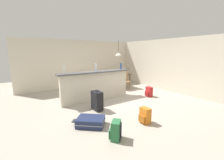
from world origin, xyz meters
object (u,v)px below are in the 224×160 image
pendant_lamp (118,54)px  suitcase_upright_black (97,100)px  dining_table (119,76)px  dining_chair_near_partition (125,79)px  bottle_white (64,69)px  bottle_clear (96,67)px  backpack_orange (145,116)px  dining_chair_far_side (115,77)px  backpack_red (149,92)px  suitcase_flat_navy (91,122)px  bottle_blue (121,66)px  backpack_green (116,131)px

pendant_lamp → suitcase_upright_black: size_ratio=1.25×
dining_table → dining_chair_near_partition: 0.52m
bottle_white → bottle_clear: bearing=3.1°
backpack_orange → bottle_clear: bearing=92.7°
dining_chair_far_side → backpack_red: size_ratio=2.21×
suitcase_flat_navy → suitcase_upright_black: suitcase_upright_black is taller
bottle_blue → dining_chair_far_side: bottle_blue is taller
bottle_white → suitcase_flat_navy: bottle_white is taller
pendant_lamp → backpack_orange: 4.45m
dining_chair_near_partition → backpack_red: (0.09, -1.54, -0.31)m
dining_table → suitcase_upright_black: (-2.44, -2.16, -0.32)m
backpack_orange → pendant_lamp: bearing=63.9°
dining_table → dining_chair_far_side: 0.53m
bottle_clear → backpack_red: bearing=-24.7°
bottle_white → backpack_orange: (1.37, -2.48, -1.09)m
dining_chair_near_partition → pendant_lamp: (0.01, 0.58, 1.26)m
backpack_red → dining_chair_near_partition: bearing=93.4°
bottle_blue → dining_chair_far_side: 1.98m
dining_table → dining_chair_near_partition: (0.02, -0.50, -0.13)m
bottle_blue → backpack_red: bottle_blue is taller
bottle_blue → backpack_orange: bottle_blue is taller
backpack_red → backpack_green: size_ratio=1.00×
bottle_clear → backpack_orange: bottle_clear is taller
pendant_lamp → backpack_green: bearing=-126.6°
dining_table → suitcase_flat_navy: 4.33m
bottle_white → dining_chair_far_side: bottle_white is taller
dining_chair_far_side → bottle_blue: bearing=-116.3°
suitcase_flat_navy → bottle_clear: bearing=58.5°
bottle_clear → bottle_blue: (1.20, -0.03, -0.02)m
backpack_red → suitcase_upright_black: suitcase_upright_black is taller
bottle_clear → backpack_red: 2.49m
bottle_white → backpack_green: bottle_white is taller
dining_table → dining_chair_near_partition: bearing=-88.2°
bottle_white → dining_chair_far_side: bearing=27.3°
backpack_red → pendant_lamp: bearing=92.2°
backpack_red → backpack_green: same height
dining_chair_far_side → suitcase_upright_black: dining_chair_far_side is taller
pendant_lamp → bottle_blue: bearing=-121.6°
backpack_green → backpack_orange: 1.10m
dining_chair_far_side → backpack_orange: dining_chair_far_side is taller
dining_chair_far_side → suitcase_flat_navy: bearing=-132.1°
backpack_red → suitcase_upright_black: size_ratio=0.63×
pendant_lamp → backpack_green: size_ratio=2.00×
suitcase_flat_navy → backpack_red: backpack_red is taller
bottle_white → bottle_clear: size_ratio=1.00×
bottle_clear → pendant_lamp: (1.95, 1.19, 0.48)m
dining_chair_far_side → backpack_orange: size_ratio=2.21×
dining_table → backpack_orange: 4.10m
bottle_clear → dining_chair_near_partition: size_ratio=0.32×
dining_chair_near_partition → dining_chair_far_side: (0.07, 1.01, 0.00)m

